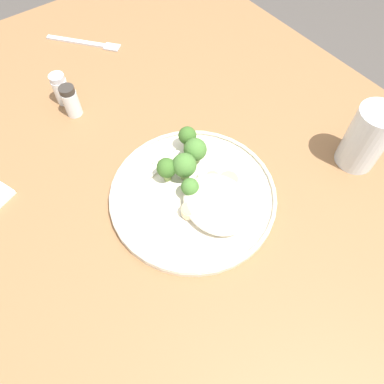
{
  "coord_description": "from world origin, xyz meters",
  "views": [
    {
      "loc": [
        0.29,
        -0.2,
        1.28
      ],
      "look_at": [
        0.02,
        -0.0,
        0.76
      ],
      "focal_mm": 33.56,
      "sensor_mm": 36.0,
      "label": 1
    }
  ],
  "objects_px": {
    "dinner_plate": "(192,196)",
    "salt_shaker": "(61,89)",
    "broccoli_floret_left_leaning": "(187,137)",
    "seared_scallop_large_seared": "(196,200)",
    "seared_scallop_tiny_bay": "(228,181)",
    "broccoli_floret_beside_noodles": "(167,168)",
    "pepper_shaker": "(71,101)",
    "seared_scallop_right_edge": "(189,211)",
    "broccoli_floret_small_sprig": "(184,166)",
    "broccoli_floret_near_rim": "(195,150)",
    "water_glass": "(365,141)",
    "dinner_fork": "(86,43)",
    "seared_scallop_front_small": "(227,208)",
    "broccoli_floret_split_head": "(190,188)",
    "seared_scallop_left_edge": "(205,191)",
    "seared_scallop_half_hidden": "(212,178)",
    "seared_scallop_tilted_round": "(233,220)"
  },
  "relations": [
    {
      "from": "seared_scallop_tilted_round",
      "to": "broccoli_floret_near_rim",
      "type": "distance_m",
      "value": 0.14
    },
    {
      "from": "dinner_plate",
      "to": "seared_scallop_half_hidden",
      "type": "bearing_deg",
      "value": 92.74
    },
    {
      "from": "broccoli_floret_near_rim",
      "to": "pepper_shaker",
      "type": "relative_size",
      "value": 0.82
    },
    {
      "from": "seared_scallop_half_hidden",
      "to": "dinner_fork",
      "type": "distance_m",
      "value": 0.5
    },
    {
      "from": "seared_scallop_large_seared",
      "to": "seared_scallop_front_small",
      "type": "bearing_deg",
      "value": 36.19
    },
    {
      "from": "seared_scallop_half_hidden",
      "to": "broccoli_floret_small_sprig",
      "type": "relative_size",
      "value": 0.43
    },
    {
      "from": "seared_scallop_left_edge",
      "to": "seared_scallop_front_small",
      "type": "bearing_deg",
      "value": 10.51
    },
    {
      "from": "seared_scallop_front_small",
      "to": "pepper_shaker",
      "type": "distance_m",
      "value": 0.38
    },
    {
      "from": "seared_scallop_right_edge",
      "to": "seared_scallop_half_hidden",
      "type": "xyz_separation_m",
      "value": [
        -0.03,
        0.07,
        -0.0
      ]
    },
    {
      "from": "seared_scallop_left_edge",
      "to": "broccoli_floret_beside_noodles",
      "type": "bearing_deg",
      "value": -154.08
    },
    {
      "from": "seared_scallop_front_small",
      "to": "seared_scallop_left_edge",
      "type": "bearing_deg",
      "value": -169.49
    },
    {
      "from": "seared_scallop_tiny_bay",
      "to": "broccoli_floret_beside_noodles",
      "type": "bearing_deg",
      "value": -133.71
    },
    {
      "from": "broccoli_floret_small_sprig",
      "to": "salt_shaker",
      "type": "xyz_separation_m",
      "value": [
        -0.32,
        -0.08,
        -0.01
      ]
    },
    {
      "from": "dinner_plate",
      "to": "seared_scallop_left_edge",
      "type": "relative_size",
      "value": 9.06
    },
    {
      "from": "broccoli_floret_small_sprig",
      "to": "salt_shaker",
      "type": "bearing_deg",
      "value": -165.62
    },
    {
      "from": "seared_scallop_tilted_round",
      "to": "broccoli_floret_left_leaning",
      "type": "relative_size",
      "value": 0.51
    },
    {
      "from": "seared_scallop_large_seared",
      "to": "broccoli_floret_left_leaning",
      "type": "relative_size",
      "value": 0.49
    },
    {
      "from": "water_glass",
      "to": "dinner_fork",
      "type": "distance_m",
      "value": 0.67
    },
    {
      "from": "salt_shaker",
      "to": "pepper_shaker",
      "type": "relative_size",
      "value": 1.0
    },
    {
      "from": "broccoli_floret_split_head",
      "to": "seared_scallop_tilted_round",
      "type": "bearing_deg",
      "value": 15.47
    },
    {
      "from": "seared_scallop_large_seared",
      "to": "water_glass",
      "type": "bearing_deg",
      "value": 71.93
    },
    {
      "from": "seared_scallop_tiny_bay",
      "to": "dinner_fork",
      "type": "relative_size",
      "value": 0.23
    },
    {
      "from": "seared_scallop_front_small",
      "to": "broccoli_floret_split_head",
      "type": "relative_size",
      "value": 0.84
    },
    {
      "from": "dinner_plate",
      "to": "broccoli_floret_near_rim",
      "type": "distance_m",
      "value": 0.08
    },
    {
      "from": "broccoli_floret_split_head",
      "to": "pepper_shaker",
      "type": "height_order",
      "value": "pepper_shaker"
    },
    {
      "from": "broccoli_floret_small_sprig",
      "to": "water_glass",
      "type": "xyz_separation_m",
      "value": [
        0.15,
        0.28,
        0.01
      ]
    },
    {
      "from": "pepper_shaker",
      "to": "dinner_fork",
      "type": "bearing_deg",
      "value": 146.75
    },
    {
      "from": "broccoli_floret_left_leaning",
      "to": "seared_scallop_large_seared",
      "type": "bearing_deg",
      "value": -29.67
    },
    {
      "from": "seared_scallop_tiny_bay",
      "to": "broccoli_floret_beside_noodles",
      "type": "distance_m",
      "value": 0.11
    },
    {
      "from": "dinner_plate",
      "to": "salt_shaker",
      "type": "distance_m",
      "value": 0.36
    },
    {
      "from": "broccoli_floret_split_head",
      "to": "seared_scallop_front_small",
      "type": "bearing_deg",
      "value": 26.44
    },
    {
      "from": "broccoli_floret_beside_noodles",
      "to": "salt_shaker",
      "type": "height_order",
      "value": "salt_shaker"
    },
    {
      "from": "seared_scallop_tiny_bay",
      "to": "seared_scallop_tilted_round",
      "type": "bearing_deg",
      "value": -34.54
    },
    {
      "from": "seared_scallop_tilted_round",
      "to": "broccoli_floret_small_sprig",
      "type": "relative_size",
      "value": 0.45
    },
    {
      "from": "dinner_plate",
      "to": "seared_scallop_front_small",
      "type": "xyz_separation_m",
      "value": [
        0.06,
        0.03,
        0.01
      ]
    },
    {
      "from": "seared_scallop_front_small",
      "to": "salt_shaker",
      "type": "xyz_separation_m",
      "value": [
        -0.42,
        -0.1,
        0.01
      ]
    },
    {
      "from": "seared_scallop_right_edge",
      "to": "broccoli_floret_beside_noodles",
      "type": "height_order",
      "value": "broccoli_floret_beside_noodles"
    },
    {
      "from": "broccoli_floret_small_sprig",
      "to": "water_glass",
      "type": "height_order",
      "value": "water_glass"
    },
    {
      "from": "seared_scallop_front_small",
      "to": "broccoli_floret_beside_noodles",
      "type": "height_order",
      "value": "broccoli_floret_beside_noodles"
    },
    {
      "from": "broccoli_floret_small_sprig",
      "to": "pepper_shaker",
      "type": "bearing_deg",
      "value": -163.42
    },
    {
      "from": "pepper_shaker",
      "to": "seared_scallop_right_edge",
      "type": "bearing_deg",
      "value": 7.18
    },
    {
      "from": "seared_scallop_left_edge",
      "to": "seared_scallop_tiny_bay",
      "type": "height_order",
      "value": "seared_scallop_left_edge"
    },
    {
      "from": "broccoli_floret_beside_noodles",
      "to": "broccoli_floret_small_sprig",
      "type": "bearing_deg",
      "value": 58.25
    },
    {
      "from": "broccoli_floret_beside_noodles",
      "to": "broccoli_floret_left_leaning",
      "type": "relative_size",
      "value": 0.98
    },
    {
      "from": "seared_scallop_tiny_bay",
      "to": "seared_scallop_tilted_round",
      "type": "xyz_separation_m",
      "value": [
        0.06,
        -0.04,
        0.0
      ]
    },
    {
      "from": "seared_scallop_right_edge",
      "to": "broccoli_floret_small_sprig",
      "type": "height_order",
      "value": "broccoli_floret_small_sprig"
    },
    {
      "from": "seared_scallop_left_edge",
      "to": "seared_scallop_tiny_bay",
      "type": "bearing_deg",
      "value": 80.34
    },
    {
      "from": "seared_scallop_front_small",
      "to": "broccoli_floret_near_rim",
      "type": "bearing_deg",
      "value": 169.5
    },
    {
      "from": "broccoli_floret_left_leaning",
      "to": "broccoli_floret_near_rim",
      "type": "relative_size",
      "value": 0.92
    },
    {
      "from": "seared_scallop_front_small",
      "to": "broccoli_floret_split_head",
      "type": "bearing_deg",
      "value": -153.56
    }
  ]
}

